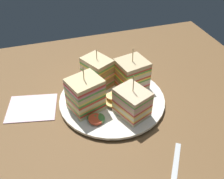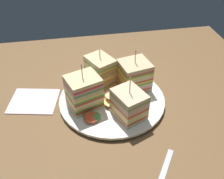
{
  "view_description": "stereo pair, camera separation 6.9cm",
  "coord_description": "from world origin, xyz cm",
  "px_view_note": "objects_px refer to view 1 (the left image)",
  "views": [
    {
      "loc": [
        -16.36,
        -51.52,
        47.92
      ],
      "look_at": [
        0.0,
        0.0,
        4.3
      ],
      "focal_mm": 41.36,
      "sensor_mm": 36.0,
      "label": 1
    },
    {
      "loc": [
        -9.62,
        -53.19,
        47.92
      ],
      "look_at": [
        0.0,
        0.0,
        4.3
      ],
      "focal_mm": 41.36,
      "sensor_mm": 36.0,
      "label": 2
    }
  ],
  "objects_px": {
    "sandwich_wedge_2": "(131,74)",
    "napkin": "(32,107)",
    "sandwich_wedge_1": "(132,103)",
    "chip_pile": "(114,98)",
    "sandwich_wedge_3": "(97,72)",
    "sandwich_wedge_0": "(85,94)",
    "plate": "(112,99)"
  },
  "relations": [
    {
      "from": "plate",
      "to": "chip_pile",
      "type": "height_order",
      "value": "chip_pile"
    },
    {
      "from": "plate",
      "to": "napkin",
      "type": "bearing_deg",
      "value": 169.62
    },
    {
      "from": "sandwich_wedge_1",
      "to": "sandwich_wedge_3",
      "type": "height_order",
      "value": "sandwich_wedge_1"
    },
    {
      "from": "plate",
      "to": "sandwich_wedge_0",
      "type": "relative_size",
      "value": 2.2
    },
    {
      "from": "sandwich_wedge_1",
      "to": "sandwich_wedge_2",
      "type": "xyz_separation_m",
      "value": [
        0.04,
        0.11,
        0.01
      ]
    },
    {
      "from": "sandwich_wedge_0",
      "to": "sandwich_wedge_1",
      "type": "distance_m",
      "value": 0.12
    },
    {
      "from": "chip_pile",
      "to": "napkin",
      "type": "xyz_separation_m",
      "value": [
        -0.22,
        0.06,
        -0.02
      ]
    },
    {
      "from": "sandwich_wedge_2",
      "to": "napkin",
      "type": "distance_m",
      "value": 0.29
    },
    {
      "from": "sandwich_wedge_0",
      "to": "sandwich_wedge_1",
      "type": "xyz_separation_m",
      "value": [
        0.11,
        -0.06,
        -0.01
      ]
    },
    {
      "from": "sandwich_wedge_0",
      "to": "sandwich_wedge_3",
      "type": "bearing_deg",
      "value": 38.87
    },
    {
      "from": "sandwich_wedge_2",
      "to": "sandwich_wedge_1",
      "type": "bearing_deg",
      "value": 57.83
    },
    {
      "from": "napkin",
      "to": "plate",
      "type": "bearing_deg",
      "value": -10.38
    },
    {
      "from": "plate",
      "to": "sandwich_wedge_2",
      "type": "height_order",
      "value": "sandwich_wedge_2"
    },
    {
      "from": "sandwich_wedge_3",
      "to": "sandwich_wedge_0",
      "type": "bearing_deg",
      "value": -58.62
    },
    {
      "from": "sandwich_wedge_3",
      "to": "chip_pile",
      "type": "height_order",
      "value": "sandwich_wedge_3"
    },
    {
      "from": "sandwich_wedge_3",
      "to": "chip_pile",
      "type": "bearing_deg",
      "value": -14.53
    },
    {
      "from": "napkin",
      "to": "sandwich_wedge_2",
      "type": "bearing_deg",
      "value": -0.71
    },
    {
      "from": "plate",
      "to": "sandwich_wedge_0",
      "type": "height_order",
      "value": "sandwich_wedge_0"
    },
    {
      "from": "sandwich_wedge_1",
      "to": "sandwich_wedge_2",
      "type": "relative_size",
      "value": 0.95
    },
    {
      "from": "sandwich_wedge_0",
      "to": "sandwich_wedge_3",
      "type": "height_order",
      "value": "sandwich_wedge_0"
    },
    {
      "from": "plate",
      "to": "sandwich_wedge_1",
      "type": "bearing_deg",
      "value": -67.86
    },
    {
      "from": "plate",
      "to": "sandwich_wedge_3",
      "type": "xyz_separation_m",
      "value": [
        -0.02,
        0.08,
        0.05
      ]
    },
    {
      "from": "sandwich_wedge_1",
      "to": "chip_pile",
      "type": "bearing_deg",
      "value": 4.29
    },
    {
      "from": "sandwich_wedge_2",
      "to": "napkin",
      "type": "bearing_deg",
      "value": -12.64
    },
    {
      "from": "sandwich_wedge_2",
      "to": "sandwich_wedge_3",
      "type": "relative_size",
      "value": 1.08
    },
    {
      "from": "sandwich_wedge_1",
      "to": "napkin",
      "type": "relative_size",
      "value": 0.92
    },
    {
      "from": "sandwich_wedge_0",
      "to": "napkin",
      "type": "bearing_deg",
      "value": 137.95
    },
    {
      "from": "sandwich_wedge_1",
      "to": "chip_pile",
      "type": "relative_size",
      "value": 1.61
    },
    {
      "from": "sandwich_wedge_1",
      "to": "napkin",
      "type": "height_order",
      "value": "sandwich_wedge_1"
    },
    {
      "from": "sandwich_wedge_1",
      "to": "sandwich_wedge_2",
      "type": "distance_m",
      "value": 0.12
    },
    {
      "from": "sandwich_wedge_2",
      "to": "sandwich_wedge_3",
      "type": "bearing_deg",
      "value": -35.86
    },
    {
      "from": "sandwich_wedge_0",
      "to": "sandwich_wedge_3",
      "type": "relative_size",
      "value": 1.14
    }
  ]
}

